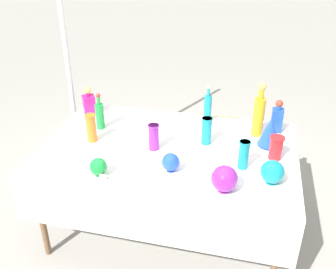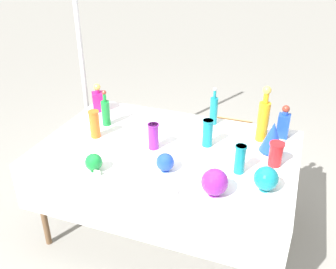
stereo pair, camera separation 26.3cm
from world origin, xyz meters
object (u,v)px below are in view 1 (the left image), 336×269
Objects in this scene: square_decanter_1 at (89,103)px; slender_vase_2 at (244,154)px; square_decanter_0 at (277,118)px; canopy_pole at (68,65)px; round_bowl_1 at (272,172)px; round_bowl_2 at (98,167)px; slender_vase_1 at (207,130)px; cardboard_box_behind_right at (216,141)px; tall_bottle_1 at (259,113)px; slender_vase_3 at (276,147)px; slender_vase_4 at (154,136)px; round_bowl_0 at (171,162)px; fluted_vase_0 at (270,131)px; slender_vase_0 at (91,127)px; tall_bottle_0 at (208,108)px; round_bowl_3 at (224,179)px; tall_bottle_2 at (100,115)px; cardboard_box_behind_left at (200,149)px.

slender_vase_2 is at bearing -21.70° from square_decanter_1.
canopy_pole is at bearing 173.81° from square_decanter_0.
round_bowl_2 is at bearing -170.61° from round_bowl_1.
slender_vase_1 is 1.68× the size of round_bowl_2.
slender_vase_1 reaches higher than cardboard_box_behind_right.
slender_vase_2 is (-0.07, -0.48, -0.08)m from tall_bottle_1.
canopy_pole is (-1.60, 0.78, 0.22)m from slender_vase_2.
slender_vase_3 is at bearing -66.31° from cardboard_box_behind_right.
slender_vase_4 is 1.53× the size of round_bowl_0.
round_bowl_0 is (-0.61, -0.48, -0.05)m from fluted_vase_0.
tall_bottle_1 is 2.00× the size of slender_vase_0.
canopy_pole reaches higher than slender_vase_0.
round_bowl_1 is 1.07m from round_bowl_2.
slender_vase_4 is (0.47, -0.00, -0.01)m from slender_vase_0.
tall_bottle_0 is 0.93m from slender_vase_0.
slender_vase_2 is (-0.21, -0.58, -0.01)m from square_decanter_0.
tall_bottle_2 is at bearing 150.41° from round_bowl_3.
slender_vase_3 reaches higher than round_bowl_2.
slender_vase_1 reaches higher than cardboard_box_behind_left.
slender_vase_4 is (-0.83, -0.08, 0.01)m from slender_vase_3.
fluted_vase_0 is 0.46m from round_bowl_1.
round_bowl_3 is (0.36, -0.13, 0.02)m from round_bowl_0.
slender_vase_4 is at bearing -119.86° from tall_bottle_0.
tall_bottle_2 is 1.38× the size of slender_vase_0.
slender_vase_3 is 1.39m from cardboard_box_behind_left.
slender_vase_1 is 1.06× the size of slender_vase_4.
slender_vase_4 is 0.42× the size of cardboard_box_behind_right.
tall_bottle_0 is 0.58× the size of cardboard_box_behind_left.
tall_bottle_2 is 1.16m from slender_vase_2.
round_bowl_0 is (-0.12, -0.76, -0.06)m from tall_bottle_0.
round_bowl_1 is at bearing 1.70° from round_bowl_0.
fluted_vase_0 reaches higher than slender_vase_1.
slender_vase_1 reaches higher than round_bowl_0.
canopy_pole reaches higher than round_bowl_3.
tall_bottle_1 is 1.17m from cardboard_box_behind_left.
slender_vase_3 reaches higher than round_bowl_1.
square_decanter_1 is at bearing 142.14° from round_bowl_0.
round_bowl_2 is (0.43, -0.83, -0.03)m from square_decanter_1.
tall_bottle_2 is 1.30× the size of fluted_vase_0.
cardboard_box_behind_left is at bearing 122.98° from slender_vase_3.
fluted_vase_0 is 1.87× the size of round_bowl_2.
tall_bottle_2 is 1.48m from cardboard_box_behind_right.
slender_vase_4 is (0.68, -0.43, 0.00)m from square_decanter_1.
tall_bottle_1 is 0.49m from slender_vase_2.
tall_bottle_0 is 0.54m from square_decanter_0.
cardboard_box_behind_left is 1.53m from canopy_pole.
slender_vase_0 is 1.08× the size of slender_vase_2.
slender_vase_1 is 1.21× the size of round_bowl_3.
slender_vase_3 is (1.30, 0.07, -0.02)m from slender_vase_0.
tall_bottle_1 is at bearing 81.59° from slender_vase_2.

